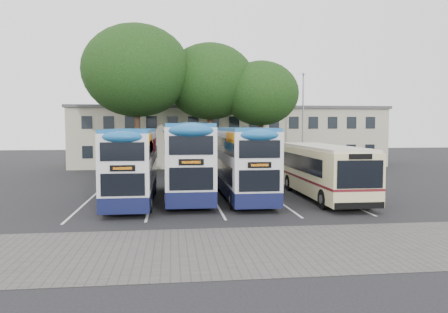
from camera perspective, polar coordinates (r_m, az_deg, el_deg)
name	(u,v)px	position (r m, az deg, el deg)	size (l,w,h in m)	color
ground	(305,216)	(20.73, 10.50, -7.65)	(120.00, 120.00, 0.00)	black
paving_strip	(292,247)	(15.51, 8.93, -11.60)	(40.00, 6.00, 0.01)	#595654
bay_lines	(214,200)	(24.83, -1.33, -5.64)	(14.12, 11.00, 0.01)	silver
depot_building	(229,135)	(46.77, 0.64, 2.76)	(32.40, 8.40, 6.20)	#AEA98C
lamp_post	(303,116)	(41.17, 10.28, 5.22)	(0.25, 1.05, 9.06)	gray
tree_left	(137,71)	(37.54, -11.35, 10.91)	(8.99, 8.99, 12.56)	black
tree_mid	(210,82)	(38.64, -1.83, 9.74)	(7.81, 7.81, 11.37)	black
tree_right	(261,94)	(38.04, 4.81, 8.19)	(6.53, 6.53, 9.75)	black
bus_dd_left	(132,162)	(24.37, -11.87, -0.69)	(2.33, 9.62, 4.01)	#10153C
bus_dd_mid	(187,157)	(25.48, -4.82, -0.06)	(2.50, 10.31, 4.30)	#10153C
bus_dd_right	(242,159)	(25.16, 2.43, -0.39)	(2.36, 9.76, 4.06)	#10153C
bus_single	(322,168)	(26.01, 12.68, -1.49)	(2.59, 10.18, 3.04)	beige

